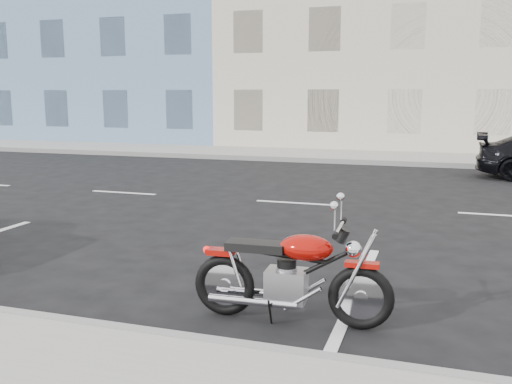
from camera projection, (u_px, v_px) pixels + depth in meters
ground at (393, 209)px, 11.15m from camera, size 120.00×120.00×0.00m
sidewalk_far at (273, 154)px, 20.82m from camera, size 80.00×3.40×0.15m
curb_far at (259, 158)px, 19.22m from camera, size 80.00×0.12×0.16m
bldg_blue at (149, 11)px, 29.60m from camera, size 12.00×12.00×13.00m
bldg_cream at (383, 16)px, 26.07m from camera, size 12.00×12.00×11.50m
motorcycle at (364, 284)px, 5.36m from camera, size 1.99×0.66×1.00m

